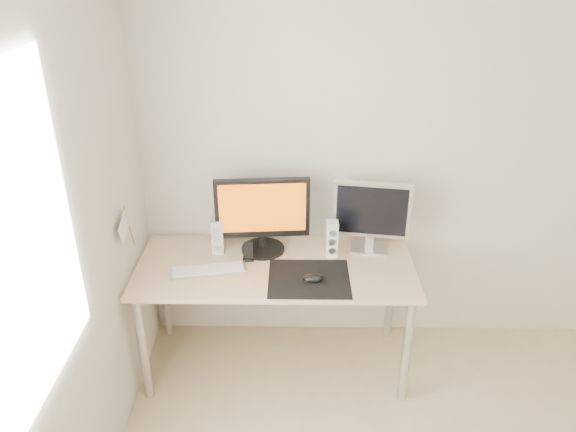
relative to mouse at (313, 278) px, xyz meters
name	(u,v)px	position (x,y,z in m)	size (l,w,h in m)	color
wall_back	(433,158)	(0.72, 0.55, 0.50)	(3.50, 3.50, 0.00)	silver
wall_left	(1,352)	(-1.03, -1.20, 0.50)	(3.50, 3.50, 0.00)	silver
mousepad	(309,278)	(-0.02, 0.03, -0.02)	(0.45, 0.40, 0.00)	black
mouse	(313,278)	(0.00, 0.00, 0.00)	(0.11, 0.07, 0.04)	black
desk	(276,276)	(-0.21, 0.18, -0.10)	(1.60, 0.70, 0.73)	#D1B587
main_monitor	(262,213)	(-0.29, 0.34, 0.23)	(0.55, 0.28, 0.47)	black
second_monitor	(371,213)	(0.35, 0.36, 0.22)	(0.45, 0.19, 0.43)	silver
speaker_left	(218,236)	(-0.56, 0.32, 0.09)	(0.07, 0.08, 0.22)	silver
speaker_right	(332,239)	(0.12, 0.29, 0.09)	(0.07, 0.08, 0.22)	white
keyboard	(209,270)	(-0.59, 0.10, -0.02)	(0.44, 0.20, 0.02)	#BBBBBD
phone_dock	(249,254)	(-0.37, 0.23, 0.01)	(0.06, 0.06, 0.12)	black
pennant	(126,227)	(-1.00, 0.03, 0.29)	(0.01, 0.23, 0.29)	#A57F54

